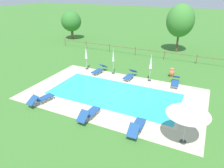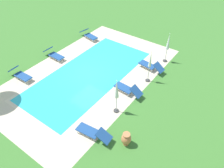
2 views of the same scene
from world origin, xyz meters
name	(u,v)px [view 2 (image 2 of 2)]	position (x,y,z in m)	size (l,w,h in m)	color
ground_plane	(89,74)	(0.00, 0.00, 0.00)	(160.00, 160.00, 0.00)	#3D752D
pool_deck_paving	(89,74)	(0.00, 0.00, 0.00)	(13.83, 8.27, 0.01)	beige
swimming_pool_water	(89,74)	(0.00, 0.00, 0.01)	(10.20, 4.65, 0.01)	#2DB7C6
pool_coping_rim	(89,74)	(0.00, 0.00, 0.01)	(10.68, 5.13, 0.01)	beige
sun_lounger_north_near_steps	(127,89)	(0.07, 3.40, 0.37)	(0.72, 2.05, 0.81)	navy
sun_lounger_north_mid	(151,66)	(-3.17, 3.39, 0.37)	(0.83, 2.08, 0.81)	navy
sun_lounger_north_far	(93,132)	(4.10, 3.79, 0.36)	(0.80, 2.10, 0.75)	navy
sun_lounger_north_end	(89,35)	(-4.17, -3.52, 0.37)	(0.97, 2.10, 0.80)	navy
sun_lounger_south_mid	(54,54)	(0.00, -3.66, 0.37)	(0.67, 2.02, 0.83)	navy
sun_lounger_south_end	(20,74)	(3.22, -3.64, 0.37)	(0.65, 2.01, 0.85)	navy
patio_umbrella_closed_row_west	(150,62)	(-1.87, 3.88, 1.59)	(0.32, 0.32, 2.51)	#383838
patio_umbrella_closed_row_mid_west	(117,91)	(1.83, 3.75, 1.63)	(0.32, 0.32, 2.46)	#383838
patio_umbrella_closed_row_centre	(168,44)	(-4.85, 3.81, 1.59)	(0.32, 0.32, 2.44)	#383838
terracotta_urn_by_tree	(126,139)	(3.45, 5.51, 0.44)	(0.53, 0.53, 0.83)	#C67547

